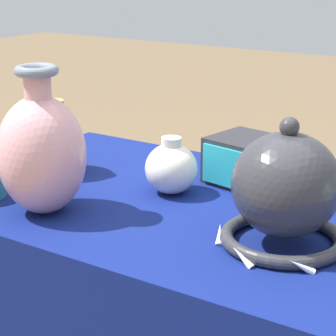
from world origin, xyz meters
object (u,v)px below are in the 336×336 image
(vase_tall_bulbous, at_px, (42,152))
(jar_round_ivory, at_px, (171,168))
(vase_dome_bell, at_px, (286,193))
(bowl_shallow_porcelain, at_px, (330,181))
(mosaic_tile_box, at_px, (251,162))
(jar_round_ochre, at_px, (54,141))

(vase_tall_bulbous, height_order, jar_round_ivory, vase_tall_bulbous)
(vase_dome_bell, distance_m, bowl_shallow_porcelain, 0.24)
(mosaic_tile_box, bearing_deg, bowl_shallow_porcelain, 11.44)
(vase_dome_bell, xyz_separation_m, jar_round_ivory, (-0.28, 0.10, -0.04))
(vase_tall_bulbous, xyz_separation_m, bowl_shallow_porcelain, (0.41, 0.34, -0.08))
(jar_round_ochre, distance_m, bowl_shallow_porcelain, 0.57)
(vase_tall_bulbous, bearing_deg, bowl_shallow_porcelain, 39.73)
(vase_tall_bulbous, bearing_deg, vase_dome_bell, 13.79)
(mosaic_tile_box, height_order, bowl_shallow_porcelain, mosaic_tile_box)
(mosaic_tile_box, bearing_deg, jar_round_ivory, -118.66)
(vase_tall_bulbous, xyz_separation_m, jar_round_ochre, (-0.13, 0.18, -0.04))
(mosaic_tile_box, bearing_deg, vase_dome_bell, -43.28)
(vase_dome_bell, bearing_deg, mosaic_tile_box, 126.38)
(vase_tall_bulbous, distance_m, bowl_shallow_porcelain, 0.54)
(vase_dome_bell, height_order, mosaic_tile_box, vase_dome_bell)
(jar_round_ivory, distance_m, jar_round_ochre, 0.27)
(vase_tall_bulbous, xyz_separation_m, jar_round_ivory, (0.14, 0.21, -0.06))
(jar_round_ochre, bearing_deg, mosaic_tile_box, 22.96)
(vase_tall_bulbous, relative_size, vase_dome_bell, 1.21)
(mosaic_tile_box, distance_m, jar_round_ochre, 0.41)
(jar_round_ivory, height_order, bowl_shallow_porcelain, jar_round_ivory)
(vase_dome_bell, distance_m, jar_round_ivory, 0.30)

